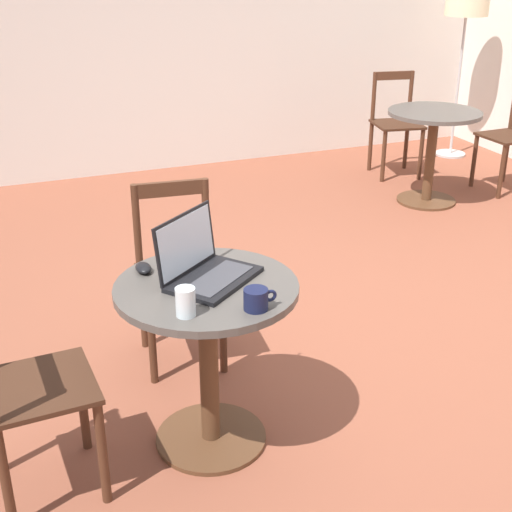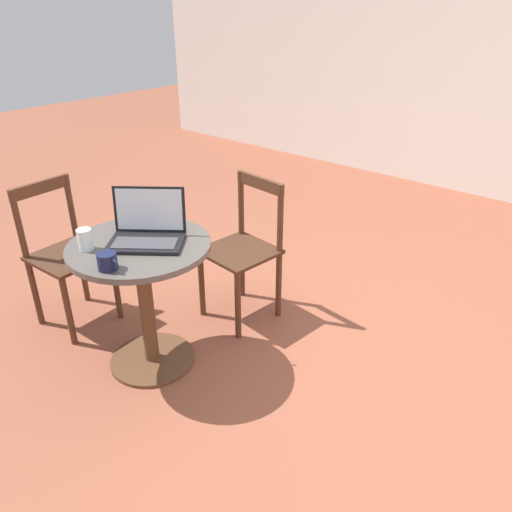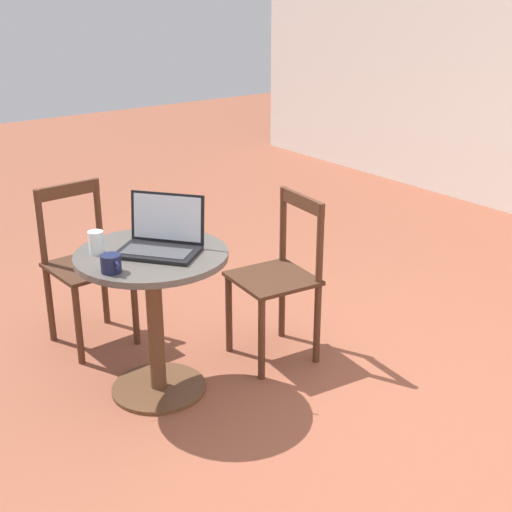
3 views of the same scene
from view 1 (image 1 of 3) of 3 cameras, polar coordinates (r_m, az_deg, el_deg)
name	(u,v)px [view 1 (image 1 of 3)]	position (r m, az deg, el deg)	size (l,w,h in m)	color
ground_plane	(311,338)	(3.75, 4.38, -6.59)	(16.00, 16.00, 0.00)	brown
wall_back	(147,11)	(6.31, -8.68, 18.78)	(9.40, 0.06, 2.70)	silver
cafe_table_near	(208,332)	(2.78, -3.88, -6.05)	(0.70, 0.70, 0.72)	#51331E
cafe_table_mid	(432,137)	(5.67, 13.93, 9.19)	(0.70, 0.70, 0.72)	#51331E
chair_near_left	(28,391)	(2.70, -17.79, -10.26)	(0.41, 0.41, 0.87)	#472819
chair_near_back	(178,275)	(3.42, -6.23, -1.51)	(0.42, 0.42, 0.87)	#472819
chair_mid_back	(396,124)	(6.36, 11.10, 10.31)	(0.45, 0.45, 0.87)	#472819
chair_mid_right	(512,137)	(6.18, 19.78, 8.95)	(0.40, 0.40, 0.87)	#472819
floor_lamp	(467,7)	(6.93, 16.53, 18.57)	(0.38, 0.38, 1.55)	#B7B7B7
laptop	(205,267)	(2.70, -4.10, -0.89)	(0.44, 0.42, 0.25)	black
mouse	(143,268)	(2.81, -9.00, -0.94)	(0.06, 0.10, 0.03)	black
mug	(256,299)	(2.49, 0.04, -3.47)	(0.12, 0.09, 0.08)	#141938
drinking_glass	(186,302)	(2.45, -5.66, -3.68)	(0.07, 0.07, 0.10)	silver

